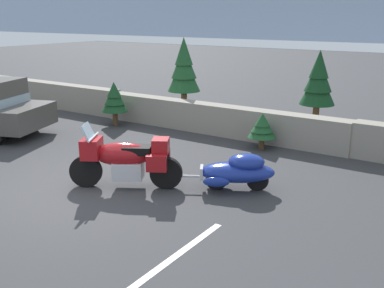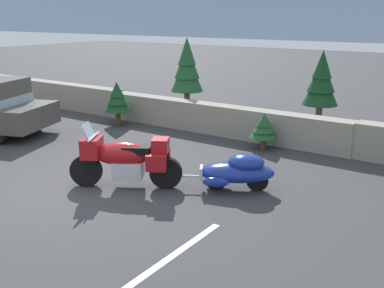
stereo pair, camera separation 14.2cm
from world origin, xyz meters
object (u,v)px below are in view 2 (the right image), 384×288
car_shaped_trailer (237,171)px  pine_tree_far_right (187,67)px  pine_tree_secondary (321,81)px  touring_motorcycle (125,158)px

car_shaped_trailer → pine_tree_far_right: 7.15m
pine_tree_secondary → touring_motorcycle: bearing=-103.0°
car_shaped_trailer → pine_tree_far_right: bearing=133.5°
touring_motorcycle → pine_tree_far_right: 6.96m
car_shaped_trailer → pine_tree_secondary: (-0.37, 5.74, 1.11)m
touring_motorcycle → pine_tree_secondary: bearing=77.0°
pine_tree_far_right → pine_tree_secondary: bearing=8.1°
touring_motorcycle → pine_tree_secondary: size_ratio=0.85×
touring_motorcycle → pine_tree_far_right: pine_tree_far_right is taller
pine_tree_far_right → touring_motorcycle: bearing=-65.3°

